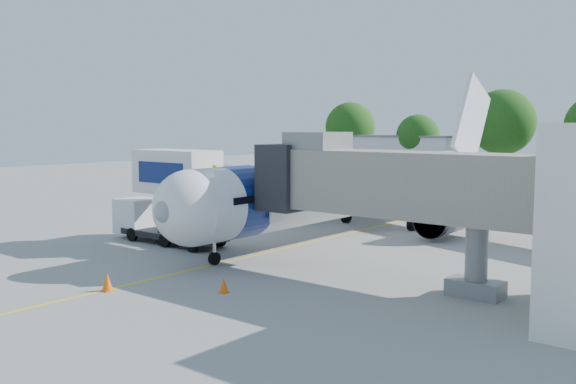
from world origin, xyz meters
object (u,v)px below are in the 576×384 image
Objects in this scene: aircraft at (363,186)px; ground_tug at (130,286)px; jet_bridge at (381,184)px; catering_hiloader at (170,197)px.

ground_tug is at bearing -82.26° from aircraft.
ground_tug is (-5.16, -9.73, -3.52)m from jet_bridge.
jet_bridge is at bearing 70.07° from ground_tug.
aircraft is at bearing 125.70° from jet_bridge.
ground_tug is (9.10, -9.73, -1.94)m from catering_hiloader.
catering_hiloader is at bearing 141.11° from ground_tug.
jet_bridge reaches higher than catering_hiloader.
ground_tug is at bearing -117.93° from jet_bridge.
jet_bridge is 11.56m from ground_tug.
catering_hiloader is 2.05× the size of ground_tug.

